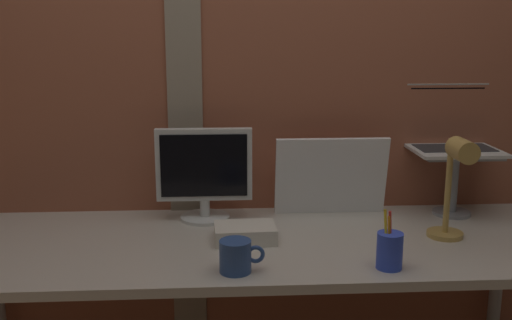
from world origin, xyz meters
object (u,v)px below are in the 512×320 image
at_px(laptop, 449,131).
at_px(pen_cup, 390,250).
at_px(coffee_mug, 236,256).
at_px(monitor, 204,171).
at_px(whiteboard_panel, 331,176).
at_px(desk_lamp, 456,178).

distance_m(laptop, pen_cup, 0.72).
distance_m(laptop, coffee_mug, 1.03).
xyz_separation_m(monitor, laptop, (0.93, 0.08, 0.12)).
bearing_deg(coffee_mug, whiteboard_panel, 54.50).
distance_m(monitor, whiteboard_panel, 0.47).
relative_size(desk_lamp, pen_cup, 1.98).
height_order(monitor, desk_lamp, desk_lamp).
xyz_separation_m(whiteboard_panel, desk_lamp, (0.34, -0.32, 0.07)).
relative_size(monitor, desk_lamp, 0.98).
xyz_separation_m(monitor, coffee_mug, (0.10, -0.49, -0.14)).
bearing_deg(whiteboard_panel, pen_cup, -81.36).
bearing_deg(coffee_mug, laptop, 34.41).
bearing_deg(pen_cup, desk_lamp, 37.17).
height_order(monitor, laptop, laptop).
bearing_deg(desk_lamp, monitor, 160.54).
relative_size(pen_cup, coffee_mug, 1.35).
distance_m(laptop, desk_lamp, 0.39).
relative_size(monitor, laptop, 1.09).
bearing_deg(whiteboard_panel, laptop, 6.09).
distance_m(laptop, whiteboard_panel, 0.49).
xyz_separation_m(whiteboard_panel, pen_cup, (0.08, -0.52, -0.09)).
height_order(whiteboard_panel, desk_lamp, desk_lamp).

